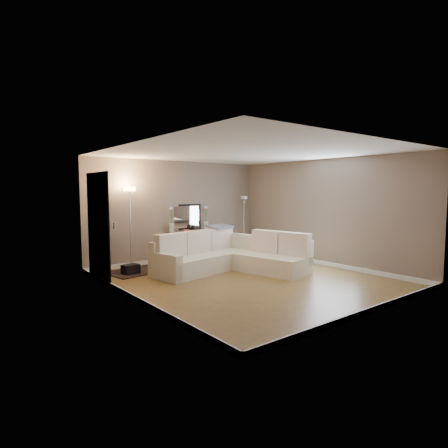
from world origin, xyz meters
TOP-DOWN VIEW (x-y plane):
  - floor at (0.00, 0.00)m, footprint 5.00×5.50m
  - ceiling at (0.00, 0.00)m, footprint 5.00×5.50m
  - wall_back at (0.00, 2.76)m, footprint 5.00×0.02m
  - wall_front at (0.00, -2.76)m, footprint 5.00×0.02m
  - wall_left at (-2.51, 0.00)m, footprint 0.02×5.50m
  - wall_right at (2.51, 0.00)m, footprint 0.02×5.50m
  - baseboard_back at (0.00, 2.73)m, footprint 5.00×0.03m
  - baseboard_front at (0.00, -2.73)m, footprint 5.00×0.03m
  - baseboard_left at (-2.48, 0.00)m, footprint 0.03×5.50m
  - baseboard_right at (2.48, 0.00)m, footprint 0.03×5.50m
  - doorway at (-2.48, 1.70)m, footprint 0.02×1.20m
  - switch_plate at (-2.48, 0.85)m, footprint 0.02×0.08m
  - sectional_sofa at (0.21, 0.93)m, footprint 3.03×2.61m
  - throw_blanket at (0.54, 1.65)m, footprint 0.73×0.53m
  - console_table at (0.17, 2.60)m, footprint 1.25×0.37m
  - leaning_mirror at (0.25, 2.76)m, footprint 0.88×0.07m
  - table_decor at (0.24, 2.56)m, footprint 0.53×0.12m
  - flower_vase_left at (-0.28, 2.61)m, footprint 0.14×0.12m
  - flower_vase_right at (0.77, 2.58)m, footprint 0.14×0.12m
  - floor_lamp_lit at (-1.45, 2.50)m, footprint 0.31×0.31m
  - floor_lamp_unlit at (2.02, 2.47)m, footprint 0.29×0.29m
  - charcoal_rug at (-1.50, 2.12)m, footprint 1.38×1.12m
  - black_bag at (-1.69, 1.99)m, footprint 0.39×0.30m

SIDE VIEW (x-z plane):
  - floor at x=0.00m, z-range -0.01..0.00m
  - charcoal_rug at x=-1.50m, z-range 0.00..0.02m
  - baseboard_back at x=0.00m, z-range 0.00..0.10m
  - baseboard_front at x=0.00m, z-range 0.00..0.10m
  - baseboard_left at x=-2.48m, z-range 0.00..0.10m
  - baseboard_right at x=2.48m, z-range 0.00..0.10m
  - black_bag at x=-1.69m, z-range -0.02..0.21m
  - sectional_sofa at x=0.21m, z-range -0.12..0.79m
  - console_table at x=0.17m, z-range 0.05..0.81m
  - table_decor at x=0.24m, z-range 0.75..0.87m
  - throw_blanket at x=0.54m, z-range 0.90..0.99m
  - flower_vase_left at x=-0.28m, z-range 0.73..1.39m
  - flower_vase_right at x=0.77m, z-range 0.73..1.39m
  - doorway at x=-2.48m, z-range 0.00..2.20m
  - leaning_mirror at x=0.25m, z-range 0.79..1.48m
  - floor_lamp_unlit at x=2.02m, z-range 0.35..2.02m
  - switch_plate at x=-2.48m, z-range 1.14..1.26m
  - wall_back at x=0.00m, z-range 0.00..2.60m
  - wall_front at x=0.00m, z-range 0.00..2.60m
  - wall_left at x=-2.51m, z-range 0.00..2.60m
  - wall_right at x=2.51m, z-range 0.00..2.60m
  - floor_lamp_lit at x=-1.45m, z-range 0.39..2.31m
  - ceiling at x=0.00m, z-range 2.60..2.61m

